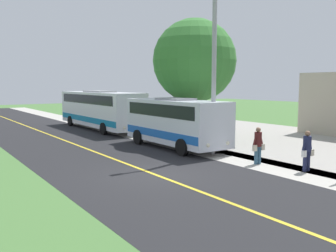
{
  "coord_description": "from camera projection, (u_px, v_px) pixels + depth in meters",
  "views": [
    {
      "loc": [
        7.86,
        12.66,
        3.67
      ],
      "look_at": [
        -3.5,
        -4.15,
        1.4
      ],
      "focal_mm": 39.56,
      "sensor_mm": 36.0,
      "label": 1
    }
  ],
  "objects": [
    {
      "name": "transit_bus_rear",
      "position": [
        100.0,
        108.0,
        30.62
      ],
      "size": [
        2.8,
        11.58,
        3.18
      ],
      "color": "white",
      "rests_on": "ground"
    },
    {
      "name": "pedestrian_waiting",
      "position": [
        258.0,
        144.0,
        17.1
      ],
      "size": [
        0.72,
        0.34,
        1.72
      ],
      "color": "#335972",
      "rests_on": "ground"
    },
    {
      "name": "ground_plane",
      "position": [
        154.0,
        174.0,
        15.21
      ],
      "size": [
        120.0,
        120.0,
        0.0
      ],
      "primitive_type": "plane",
      "color": "#477238"
    },
    {
      "name": "tree_curbside",
      "position": [
        194.0,
        61.0,
        24.36
      ],
      "size": [
        5.49,
        5.49,
        7.99
      ],
      "color": "#4C3826",
      "rests_on": "ground"
    },
    {
      "name": "road_surface",
      "position": [
        154.0,
        174.0,
        15.21
      ],
      "size": [
        8.0,
        100.0,
        0.01
      ],
      "primitive_type": "cube",
      "color": "black",
      "rests_on": "ground"
    },
    {
      "name": "road_centre_line",
      "position": [
        154.0,
        174.0,
        15.21
      ],
      "size": [
        0.16,
        100.0,
        0.0
      ],
      "primitive_type": "cube",
      "color": "gold",
      "rests_on": "ground"
    },
    {
      "name": "pedestrian_with_bags",
      "position": [
        307.0,
        150.0,
        15.66
      ],
      "size": [
        0.72,
        0.34,
        1.74
      ],
      "color": "#1E2347",
      "rests_on": "ground"
    },
    {
      "name": "street_light_pole",
      "position": [
        212.0,
        66.0,
        19.14
      ],
      "size": [
        1.97,
        0.24,
        8.43
      ],
      "color": "#9E9EA3",
      "rests_on": "ground"
    },
    {
      "name": "sidewalk",
      "position": [
        244.0,
        160.0,
        18.11
      ],
      "size": [
        2.4,
        100.0,
        0.01
      ],
      "primitive_type": "cube",
      "color": "#B2ADA3",
      "rests_on": "ground"
    },
    {
      "name": "shuttle_bus_front",
      "position": [
        175.0,
        120.0,
        21.54
      ],
      "size": [
        2.65,
        7.54,
        2.91
      ],
      "color": "silver",
      "rests_on": "ground"
    }
  ]
}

